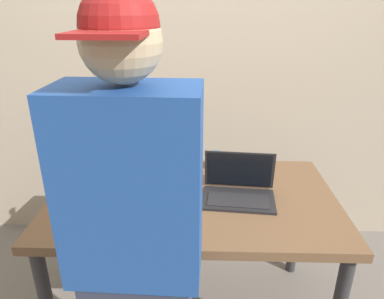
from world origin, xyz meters
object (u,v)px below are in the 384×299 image
Objects in this scene: person_figure at (138,263)px; coffee_mug at (217,161)px; laptop at (239,188)px; beer_bottle_brown at (109,166)px; beer_bottle_dark at (103,174)px.

coffee_mug is at bearing 72.45° from person_figure.
laptop is 0.68m from beer_bottle_brown.
beer_bottle_brown is at bearing -159.52° from coffee_mug.
coffee_mug is at bearing 107.80° from laptop.
beer_bottle_dark reaches higher than laptop.
laptop is 0.67m from beer_bottle_dark.
coffee_mug is (-0.10, 0.31, 0.00)m from laptop.
beer_bottle_dark is at bearing -87.32° from beer_bottle_brown.
laptop is 0.73m from person_figure.
beer_bottle_brown is at bearing 92.68° from beer_bottle_dark.
beer_bottle_dark is 0.66m from coffee_mug.
beer_bottle_brown is 0.91× the size of beer_bottle_dark.
person_figure is (-0.39, -0.62, 0.06)m from laptop.
person_figure reaches higher than beer_bottle_brown.
beer_bottle_dark is at bearing -177.32° from laptop.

